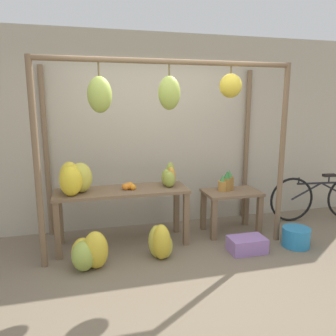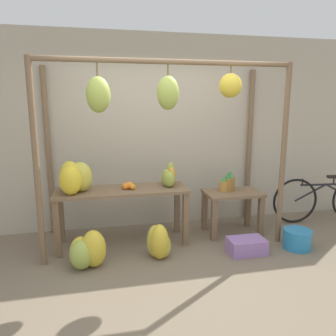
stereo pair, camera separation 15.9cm
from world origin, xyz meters
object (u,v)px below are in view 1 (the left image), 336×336
at_px(parked_bicycle, 320,197).
at_px(pineapple_cluster, 227,182).
at_px(orange_pile, 128,186).
at_px(banana_pile_on_table, 74,179).
at_px(fruit_crate_white, 247,245).
at_px(papaya_pile, 169,177).
at_px(blue_bucket, 296,237).
at_px(banana_pile_ground_right, 161,243).
at_px(banana_pile_ground_left, 88,253).

bearing_deg(parked_bicycle, pineapple_cluster, -178.21).
height_order(orange_pile, parked_bicycle, orange_pile).
height_order(banana_pile_on_table, orange_pile, banana_pile_on_table).
bearing_deg(pineapple_cluster, fruit_crate_white, -91.82).
bearing_deg(pineapple_cluster, papaya_pile, -176.95).
height_order(pineapple_cluster, blue_bucket, pineapple_cluster).
bearing_deg(papaya_pile, banana_pile_ground_right, -114.23).
relative_size(banana_pile_ground_right, fruit_crate_white, 0.96).
xyz_separation_m(banana_pile_on_table, pineapple_cluster, (2.07, 0.13, -0.20)).
distance_m(banana_pile_on_table, fruit_crate_white, 2.29).
relative_size(orange_pile, papaya_pile, 0.46).
relative_size(banana_pile_on_table, banana_pile_ground_left, 0.97).
xyz_separation_m(orange_pile, papaya_pile, (0.56, 0.05, 0.08)).
distance_m(parked_bicycle, papaya_pile, 2.54).
bearing_deg(banana_pile_on_table, parked_bicycle, 2.77).
xyz_separation_m(fruit_crate_white, papaya_pile, (-0.83, 0.66, 0.77)).
distance_m(banana_pile_on_table, parked_bicycle, 3.75).
relative_size(banana_pile_on_table, fruit_crate_white, 1.03).
height_order(banana_pile_ground_right, blue_bucket, banana_pile_ground_right).
height_order(pineapple_cluster, banana_pile_ground_right, pineapple_cluster).
bearing_deg(fruit_crate_white, banana_pile_on_table, 164.21).
bearing_deg(fruit_crate_white, orange_pile, 156.35).
xyz_separation_m(pineapple_cluster, papaya_pile, (-0.85, -0.05, 0.14)).
xyz_separation_m(pineapple_cluster, blue_bucket, (0.67, -0.72, -0.60)).
distance_m(banana_pile_ground_left, papaya_pile, 1.42).
xyz_separation_m(pineapple_cluster, parked_bicycle, (1.63, 0.05, -0.36)).
xyz_separation_m(orange_pile, pineapple_cluster, (1.41, 0.10, -0.06)).
bearing_deg(pineapple_cluster, parked_bicycle, 1.79).
distance_m(pineapple_cluster, parked_bicycle, 1.67).
height_order(orange_pile, banana_pile_ground_left, orange_pile).
bearing_deg(banana_pile_on_table, papaya_pile, 3.89).
distance_m(pineapple_cluster, blue_bucket, 1.15).
relative_size(banana_pile_ground_right, papaya_pile, 1.13).
bearing_deg(banana_pile_ground_right, orange_pile, 121.47).
bearing_deg(banana_pile_ground_right, blue_bucket, -3.59).
relative_size(fruit_crate_white, parked_bicycle, 0.27).
bearing_deg(orange_pile, parked_bicycle, 2.84).
bearing_deg(banana_pile_ground_left, papaya_pile, 28.82).
distance_m(banana_pile_ground_left, blue_bucket, 2.62).
bearing_deg(pineapple_cluster, blue_bucket, -46.82).
height_order(banana_pile_ground_right, papaya_pile, papaya_pile).
xyz_separation_m(orange_pile, blue_bucket, (2.08, -0.62, -0.66)).
xyz_separation_m(pineapple_cluster, banana_pile_ground_right, (-1.10, -0.60, -0.53)).
bearing_deg(blue_bucket, pineapple_cluster, 133.18).
relative_size(orange_pile, blue_bucket, 0.50).
bearing_deg(orange_pile, papaya_pile, 5.58).
height_order(banana_pile_on_table, pineapple_cluster, banana_pile_on_table).
bearing_deg(orange_pile, banana_pile_ground_left, -134.31).
bearing_deg(banana_pile_ground_left, banana_pile_ground_right, 2.94).
bearing_deg(papaya_pile, pineapple_cluster, 3.05).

